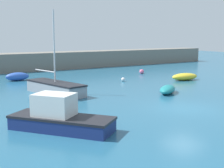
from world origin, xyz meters
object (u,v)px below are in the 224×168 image
object	(u,v)px
rowboat_blue_near	(167,89)
sailboat_tall_mast	(55,88)
dinghy_near_pier	(17,77)
rowboat_white_midwater	(185,77)
mooring_buoy_pink	(142,72)
mooring_buoy_white	(123,79)
motorboat_grey_hull	(59,117)

from	to	relation	value
rowboat_blue_near	sailboat_tall_mast	xyz separation A→B (m)	(-7.65, 4.66, 0.20)
rowboat_blue_near	dinghy_near_pier	world-z (taller)	dinghy_near_pier
rowboat_white_midwater	mooring_buoy_pink	world-z (taller)	rowboat_white_midwater
rowboat_blue_near	mooring_buoy_white	xyz separation A→B (m)	(0.85, 7.37, -0.12)
sailboat_tall_mast	dinghy_near_pier	world-z (taller)	sailboat_tall_mast
rowboat_white_midwater	dinghy_near_pier	world-z (taller)	dinghy_near_pier
sailboat_tall_mast	mooring_buoy_pink	world-z (taller)	sailboat_tall_mast
motorboat_grey_hull	mooring_buoy_white	bearing A→B (deg)	97.30
rowboat_blue_near	sailboat_tall_mast	distance (m)	8.95
rowboat_white_midwater	mooring_buoy_pink	xyz separation A→B (m)	(-0.31, 6.75, -0.09)
sailboat_tall_mast	dinghy_near_pier	distance (m)	9.03
rowboat_blue_near	dinghy_near_pier	xyz separation A→B (m)	(-7.98, 13.68, 0.11)
motorboat_grey_hull	mooring_buoy_pink	xyz separation A→B (m)	(17.57, 15.61, -0.36)
mooring_buoy_white	motorboat_grey_hull	bearing A→B (deg)	-135.88
dinghy_near_pier	mooring_buoy_pink	size ratio (longest dim) A/B	4.42
motorboat_grey_hull	mooring_buoy_pink	size ratio (longest dim) A/B	9.42
rowboat_blue_near	rowboat_white_midwater	xyz separation A→B (m)	(6.62, 4.50, 0.05)
dinghy_near_pier	sailboat_tall_mast	bearing A→B (deg)	97.88
sailboat_tall_mast	motorboat_grey_hull	bearing A→B (deg)	-33.24
rowboat_blue_near	mooring_buoy_pink	size ratio (longest dim) A/B	5.43
mooring_buoy_pink	motorboat_grey_hull	bearing A→B (deg)	-138.38
rowboat_white_midwater	mooring_buoy_pink	size ratio (longest dim) A/B	5.71
mooring_buoy_white	sailboat_tall_mast	bearing A→B (deg)	-162.30
dinghy_near_pier	motorboat_grey_hull	bearing A→B (deg)	85.47
rowboat_blue_near	rowboat_white_midwater	distance (m)	8.01
rowboat_blue_near	mooring_buoy_pink	distance (m)	12.90
rowboat_blue_near	mooring_buoy_white	distance (m)	7.42
rowboat_white_midwater	motorboat_grey_hull	size ratio (longest dim) A/B	0.61
rowboat_white_midwater	mooring_buoy_white	world-z (taller)	rowboat_white_midwater
sailboat_tall_mast	mooring_buoy_pink	size ratio (longest dim) A/B	11.91
rowboat_white_midwater	sailboat_tall_mast	world-z (taller)	sailboat_tall_mast
motorboat_grey_hull	rowboat_white_midwater	bearing A→B (deg)	79.55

